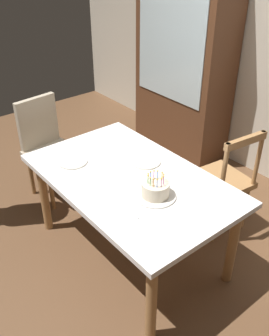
{
  "coord_description": "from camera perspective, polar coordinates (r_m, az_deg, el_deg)",
  "views": [
    {
      "loc": [
        1.78,
        -1.4,
        2.23
      ],
      "look_at": [
        0.05,
        0.0,
        0.83
      ],
      "focal_mm": 40.52,
      "sensor_mm": 36.0,
      "label": 1
    }
  ],
  "objects": [
    {
      "name": "ground",
      "position": [
        3.18,
        -0.58,
        -12.33
      ],
      "size": [
        6.4,
        6.4,
        0.0
      ],
      "primitive_type": "plane",
      "color": "brown"
    },
    {
      "name": "dining_table",
      "position": [
        2.77,
        -0.65,
        -2.84
      ],
      "size": [
        1.56,
        0.96,
        0.73
      ],
      "color": "white",
      "rests_on": "ground"
    },
    {
      "name": "birthday_cake",
      "position": [
        2.5,
        3.16,
        -3.36
      ],
      "size": [
        0.28,
        0.28,
        0.18
      ],
      "color": "silver",
      "rests_on": "dining_table"
    },
    {
      "name": "plate_near_celebrant",
      "position": [
        2.92,
        -9.27,
        0.93
      ],
      "size": [
        0.22,
        0.22,
        0.01
      ],
      "primitive_type": "cylinder",
      "color": "silver",
      "rests_on": "dining_table"
    },
    {
      "name": "plate_far_side",
      "position": [
        2.88,
        1.74,
        0.93
      ],
      "size": [
        0.22,
        0.22,
        0.01
      ],
      "primitive_type": "cylinder",
      "color": "silver",
      "rests_on": "dining_table"
    },
    {
      "name": "fork_near_celebrant",
      "position": [
        3.04,
        -10.7,
        2.14
      ],
      "size": [
        0.18,
        0.06,
        0.01
      ],
      "primitive_type": "cube",
      "rotation": [
        0.0,
        0.0,
        0.23
      ],
      "color": "silver",
      "rests_on": "dining_table"
    },
    {
      "name": "fork_far_side",
      "position": [
        2.99,
        -0.24,
        2.13
      ],
      "size": [
        0.18,
        0.03,
        0.01
      ],
      "primitive_type": "cube",
      "rotation": [
        0.0,
        0.0,
        0.06
      ],
      "color": "silver",
      "rests_on": "dining_table"
    },
    {
      "name": "fork_near_guest",
      "position": [
        2.4,
        -0.39,
        -6.38
      ],
      "size": [
        0.18,
        0.05,
        0.01
      ],
      "primitive_type": "cube",
      "rotation": [
        0.0,
        0.0,
        -0.21
      ],
      "color": "silver",
      "rests_on": "dining_table"
    },
    {
      "name": "chair_spindle_back",
      "position": [
        3.22,
        13.03,
        -2.02
      ],
      "size": [
        0.49,
        0.49,
        0.95
      ],
      "color": "#9E7042",
      "rests_on": "ground"
    },
    {
      "name": "chair_upholstered",
      "position": [
        3.65,
        -13.07,
        3.67
      ],
      "size": [
        0.48,
        0.48,
        0.95
      ],
      "color": "tan",
      "rests_on": "ground"
    },
    {
      "name": "china_cabinet",
      "position": [
        4.27,
        7.37,
        14.64
      ],
      "size": [
        1.1,
        0.45,
        1.9
      ],
      "color": "#56331E",
      "rests_on": "ground"
    }
  ]
}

